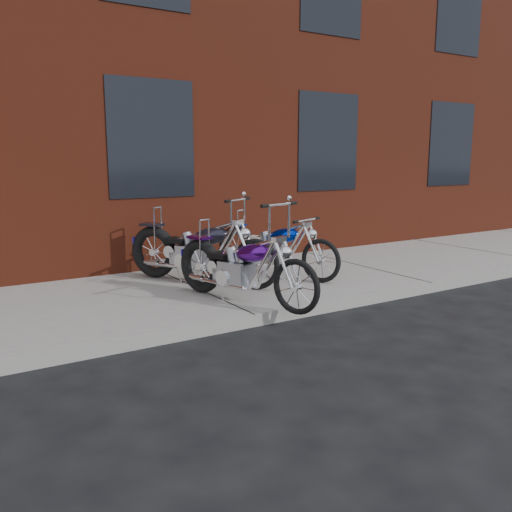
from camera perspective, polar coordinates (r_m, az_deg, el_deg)
ground at (r=6.27m, az=-0.13°, el=-7.50°), size 120.00×120.00×0.00m
sidewalk at (r=7.52m, az=-6.21°, el=-3.94°), size 22.00×3.00×0.15m
building_brick at (r=13.60m, az=-19.33°, el=18.59°), size 22.00×10.00×8.00m
chopper_purple at (r=6.68m, az=-1.56°, el=-1.45°), size 0.83×2.19×1.26m
chopper_blue at (r=8.20m, az=1.85°, el=0.70°), size 0.91×2.09×0.96m
chopper_third at (r=7.74m, az=-6.07°, el=0.36°), size 1.37×2.12×1.23m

